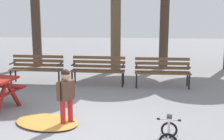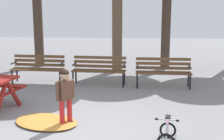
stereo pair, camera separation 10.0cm
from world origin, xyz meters
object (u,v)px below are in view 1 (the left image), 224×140
(park_bench_far_left, at_px, (37,67))
(park_bench_right, at_px, (162,70))
(park_bench_left, at_px, (98,68))
(kids_bicycle, at_px, (169,133))
(child_standing, at_px, (66,92))

(park_bench_far_left, height_order, park_bench_right, same)
(park_bench_left, xyz_separation_m, kids_bicycle, (1.66, -4.07, -0.31))
(park_bench_left, xyz_separation_m, park_bench_right, (1.90, -0.13, 0.00))
(park_bench_left, distance_m, park_bench_right, 1.90)
(park_bench_far_left, relative_size, park_bench_left, 1.00)
(park_bench_left, xyz_separation_m, child_standing, (-0.27, -3.33, 0.16))
(park_bench_left, bearing_deg, kids_bicycle, -67.87)
(park_bench_right, xyz_separation_m, child_standing, (-2.17, -3.20, 0.16))
(park_bench_far_left, bearing_deg, kids_bicycle, -49.50)
(park_bench_right, xyz_separation_m, kids_bicycle, (-0.24, -3.95, -0.31))
(child_standing, bearing_deg, kids_bicycle, -21.14)
(park_bench_right, relative_size, kids_bicycle, 2.68)
(park_bench_right, relative_size, child_standing, 1.41)
(park_bench_left, bearing_deg, park_bench_far_left, 177.26)
(park_bench_far_left, bearing_deg, child_standing, -64.55)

